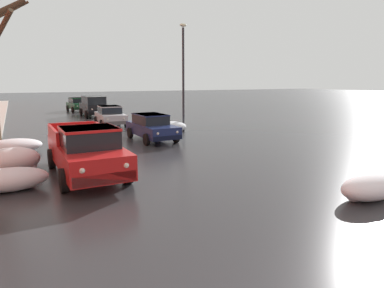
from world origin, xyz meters
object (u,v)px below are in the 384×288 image
Objects in this scene: suv_black_parked_far_down_block at (94,105)px; sedan_darkblue_parked_kerbside_close at (152,126)px; pickup_truck_red_approaching_near_lane at (86,151)px; sedan_green_queued_behind_truck at (78,104)px; street_lamp_post at (183,73)px; sedan_silver_parked_kerbside_mid at (110,115)px.

sedan_darkblue_parked_kerbside_close is at bearing -89.42° from suv_black_parked_far_down_block.
sedan_green_queued_behind_truck is at bearing 81.33° from pickup_truck_red_approaching_near_lane.
suv_black_parked_far_down_block is 1.13× the size of sedan_green_queued_behind_truck.
street_lamp_post is at bearing -79.30° from sedan_green_queued_behind_truck.
sedan_green_queued_behind_truck is (-0.54, 20.36, -0.00)m from sedan_darkblue_parked_kerbside_close.
suv_black_parked_far_down_block is (4.37, 19.93, 0.11)m from pickup_truck_red_approaching_near_lane.
street_lamp_post is (3.07, -12.24, 2.68)m from suv_black_parked_far_down_block.
sedan_darkblue_parked_kerbside_close is 1.03× the size of sedan_silver_parked_kerbside_mid.
suv_black_parked_far_down_block is at bearing 77.63° from pickup_truck_red_approaching_near_lane.
sedan_darkblue_parked_kerbside_close is at bearing 51.57° from pickup_truck_red_approaching_near_lane.
suv_black_parked_far_down_block is 0.67× the size of street_lamp_post.
street_lamp_post reaches higher than sedan_silver_parked_kerbside_mid.
sedan_darkblue_parked_kerbside_close is 0.94× the size of suv_black_parked_far_down_block.
sedan_darkblue_parked_kerbside_close is 14.24m from suv_black_parked_far_down_block.
sedan_green_queued_behind_truck is (-0.07, 13.27, -0.00)m from sedan_silver_parked_kerbside_mid.
sedan_green_queued_behind_truck is at bearing 100.70° from street_lamp_post.
pickup_truck_red_approaching_near_lane is at bearing -102.37° from suv_black_parked_far_down_block.
street_lamp_post is at bearing -75.92° from suv_black_parked_far_down_block.
street_lamp_post is (7.44, 7.70, 2.79)m from pickup_truck_red_approaching_near_lane.
pickup_truck_red_approaching_near_lane is 20.41m from suv_black_parked_far_down_block.
sedan_darkblue_parked_kerbside_close is 20.37m from sedan_green_queued_behind_truck.
sedan_darkblue_parked_kerbside_close is at bearing -86.16° from sedan_silver_parked_kerbside_mid.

